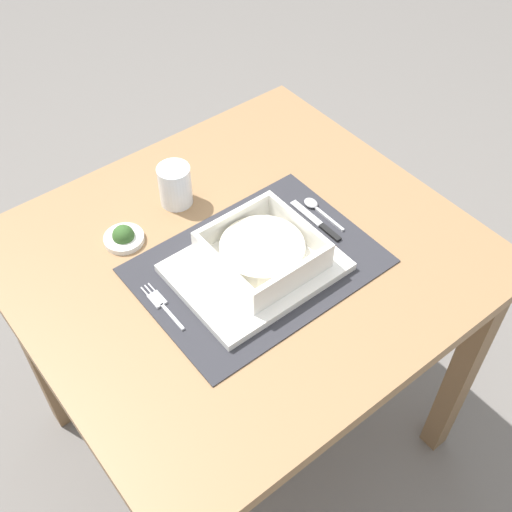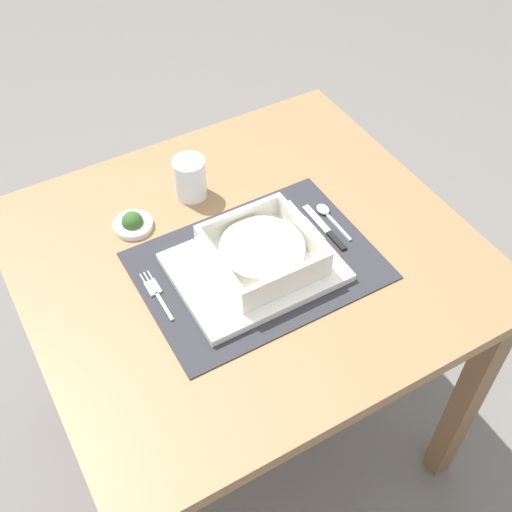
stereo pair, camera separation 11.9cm
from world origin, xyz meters
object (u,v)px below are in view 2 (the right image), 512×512
at_px(bread_knife, 322,240).
at_px(dining_table, 246,286).
at_px(butter_knife, 327,230).
at_px(drinking_glass, 190,179).
at_px(spoon, 326,213).
at_px(fork, 155,292).
at_px(porridge_bowl, 262,253).
at_px(condiment_saucer, 133,223).

bearing_deg(bread_knife, dining_table, 163.98).
height_order(butter_knife, drinking_glass, drinking_glass).
relative_size(dining_table, spoon, 7.53).
distance_m(fork, bread_knife, 0.34).
xyz_separation_m(porridge_bowl, bread_knife, (0.13, -0.00, -0.04)).
bearing_deg(porridge_bowl, condiment_saucer, 127.59).
distance_m(butter_knife, condiment_saucer, 0.38).
relative_size(fork, drinking_glass, 1.42).
bearing_deg(drinking_glass, spoon, -43.05).
height_order(fork, spoon, spoon).
relative_size(dining_table, drinking_glass, 9.60).
bearing_deg(fork, bread_knife, -3.06).
distance_m(spoon, drinking_glass, 0.29).
xyz_separation_m(fork, condiment_saucer, (0.03, 0.18, 0.01)).
bearing_deg(spoon, drinking_glass, 135.90).
relative_size(porridge_bowl, butter_knife, 1.32).
relative_size(spoon, butter_knife, 0.80).
relative_size(bread_knife, drinking_glass, 1.43).
height_order(dining_table, bread_knife, bread_knife).
height_order(fork, drinking_glass, drinking_glass).
distance_m(dining_table, drinking_glass, 0.25).
relative_size(butter_knife, bread_knife, 1.11).
xyz_separation_m(dining_table, bread_knife, (0.14, -0.05, 0.11)).
distance_m(porridge_bowl, fork, 0.21).
xyz_separation_m(dining_table, fork, (-0.19, -0.01, 0.11)).
relative_size(porridge_bowl, condiment_saucer, 2.36).
bearing_deg(porridge_bowl, fork, 168.34).
height_order(drinking_glass, condiment_saucer, drinking_glass).
bearing_deg(dining_table, butter_knife, -12.38).
relative_size(spoon, bread_knife, 0.89).
xyz_separation_m(bread_knife, drinking_glass, (-0.16, 0.25, 0.03)).
bearing_deg(drinking_glass, dining_table, -84.19).
xyz_separation_m(drinking_glass, condiment_saucer, (-0.14, -0.03, -0.03)).
distance_m(fork, drinking_glass, 0.27).
relative_size(porridge_bowl, fork, 1.47).
bearing_deg(spoon, condiment_saucer, 153.95).
distance_m(porridge_bowl, condiment_saucer, 0.28).
bearing_deg(bread_knife, butter_knife, 43.08).
bearing_deg(butter_knife, fork, 175.24).
height_order(spoon, bread_knife, spoon).
bearing_deg(butter_knife, drinking_glass, 127.31).
relative_size(porridge_bowl, spoon, 1.64).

